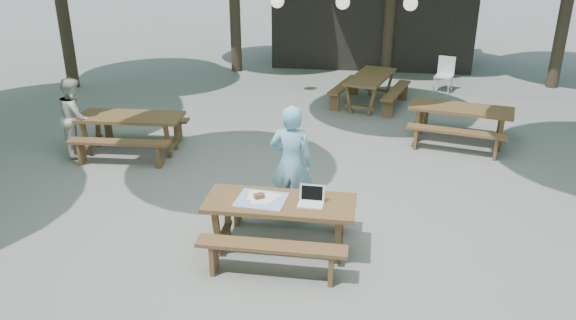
% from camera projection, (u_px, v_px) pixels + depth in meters
% --- Properties ---
extents(ground, '(80.00, 80.00, 0.00)m').
position_uv_depth(ground, '(326.00, 206.00, 8.92)').
color(ground, slate).
rests_on(ground, ground).
extents(pavilion, '(6.00, 3.00, 2.80)m').
position_uv_depth(pavilion, '(373.00, 17.00, 17.87)').
color(pavilion, black).
rests_on(pavilion, ground).
extents(main_picnic_table, '(2.00, 1.58, 0.75)m').
position_uv_depth(main_picnic_table, '(280.00, 225.00, 7.57)').
color(main_picnic_table, brown).
rests_on(main_picnic_table, ground).
extents(picnic_table_nw, '(2.04, 1.69, 0.75)m').
position_uv_depth(picnic_table_nw, '(132.00, 133.00, 10.89)').
color(picnic_table_nw, brown).
rests_on(picnic_table_nw, ground).
extents(picnic_table_ne, '(2.20, 1.96, 0.75)m').
position_uv_depth(picnic_table_ne, '(459.00, 124.00, 11.37)').
color(picnic_table_ne, brown).
rests_on(picnic_table_ne, ground).
extents(picnic_table_far_e, '(2.01, 2.24, 0.75)m').
position_uv_depth(picnic_table_far_e, '(370.00, 90.00, 13.71)').
color(picnic_table_far_e, brown).
rests_on(picnic_table_far_e, ground).
extents(woman, '(0.67, 0.46, 1.77)m').
position_uv_depth(woman, '(291.00, 163.00, 8.26)').
color(woman, '#7BBBE0').
rests_on(woman, ground).
extents(second_person, '(0.83, 0.91, 1.51)m').
position_uv_depth(second_person, '(75.00, 117.00, 10.67)').
color(second_person, beige).
rests_on(second_person, ground).
extents(plastic_chair, '(0.56, 0.56, 0.90)m').
position_uv_depth(plastic_chair, '(443.00, 82.00, 14.96)').
color(plastic_chair, white).
rests_on(plastic_chair, ground).
extents(laptop, '(0.33, 0.27, 0.24)m').
position_uv_depth(laptop, '(311.00, 199.00, 7.35)').
color(laptop, white).
rests_on(laptop, main_picnic_table).
extents(tabletop_clutter, '(0.69, 0.60, 0.08)m').
position_uv_depth(tabletop_clutter, '(261.00, 199.00, 7.47)').
color(tabletop_clutter, '#3861C1').
rests_on(tabletop_clutter, main_picnic_table).
extents(paper_lanterns, '(9.00, 0.34, 0.38)m').
position_uv_depth(paper_lanterns, '(343.00, 2.00, 13.48)').
color(paper_lanterns, black).
rests_on(paper_lanterns, ground).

